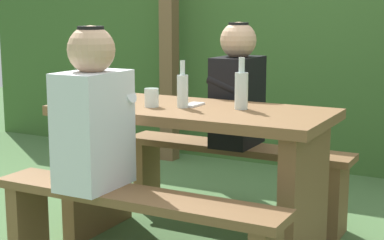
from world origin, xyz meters
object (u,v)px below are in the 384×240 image
(bench_near, at_px, (134,221))
(drinking_glass, at_px, (152,98))
(picnic_table, at_px, (192,154))
(bottle_left, at_px, (183,90))
(bottle_right, at_px, (241,89))
(person_white_shirt, at_px, (94,114))
(cell_phone, at_px, (193,105))
(bench_far, at_px, (235,166))
(person_black_coat, at_px, (237,89))

(bench_near, bearing_deg, drinking_glass, 112.07)
(picnic_table, distance_m, bench_near, 0.58)
(bottle_left, xyz_separation_m, bottle_right, (0.28, 0.09, 0.01))
(person_white_shirt, height_order, cell_phone, person_white_shirt)
(bench_far, bearing_deg, drinking_glass, -106.51)
(bench_near, height_order, bottle_left, bottle_left)
(picnic_table, height_order, bottle_right, bottle_right)
(bench_far, bearing_deg, person_white_shirt, -100.71)
(person_white_shirt, distance_m, bottle_left, 0.54)
(person_black_coat, bearing_deg, bench_far, 163.99)
(bench_far, distance_m, drinking_glass, 0.81)
(picnic_table, bearing_deg, person_white_shirt, -110.77)
(person_black_coat, bearing_deg, drinking_glass, -107.56)
(bench_far, distance_m, person_white_shirt, 1.20)
(drinking_glass, bearing_deg, person_white_shirt, -92.36)
(bench_near, relative_size, person_black_coat, 1.95)
(picnic_table, distance_m, bottle_left, 0.34)
(picnic_table, bearing_deg, bench_far, 90.00)
(picnic_table, xyz_separation_m, bench_near, (0.00, -0.54, -0.19))
(picnic_table, relative_size, cell_phone, 10.00)
(bottle_right, bearing_deg, person_white_shirt, -126.64)
(picnic_table, bearing_deg, bench_near, -90.00)
(bench_far, relative_size, cell_phone, 10.00)
(picnic_table, distance_m, drinking_glass, 0.36)
(person_black_coat, relative_size, drinking_glass, 7.62)
(bench_near, bearing_deg, bottle_right, 68.16)
(bench_far, relative_size, drinking_glass, 14.83)
(picnic_table, height_order, bench_near, picnic_table)
(person_white_shirt, bearing_deg, bottle_left, 71.50)
(picnic_table, xyz_separation_m, bottle_right, (0.24, 0.06, 0.34))
(person_black_coat, distance_m, bottle_right, 0.54)
(bench_far, relative_size, person_white_shirt, 1.95)
(bottle_left, relative_size, cell_phone, 1.70)
(drinking_glass, height_order, bottle_left, bottle_left)
(person_black_coat, height_order, drinking_glass, person_black_coat)
(picnic_table, distance_m, bench_far, 0.58)
(bottle_right, bearing_deg, picnic_table, -165.82)
(cell_phone, bearing_deg, person_white_shirt, -106.89)
(picnic_table, distance_m, person_black_coat, 0.61)
(bench_near, distance_m, drinking_glass, 0.69)
(person_white_shirt, bearing_deg, bottle_right, 53.36)
(bottle_left, bearing_deg, bottle_right, 18.79)
(picnic_table, height_order, cell_phone, cell_phone)
(bottle_right, bearing_deg, drinking_glass, -161.23)
(drinking_glass, bearing_deg, bench_far, 73.49)
(person_white_shirt, xyz_separation_m, drinking_glass, (0.02, 0.46, 0.02))
(bench_near, distance_m, person_white_shirt, 0.51)
(drinking_glass, distance_m, bottle_right, 0.46)
(person_white_shirt, distance_m, bottle_right, 0.75)
(bottle_left, height_order, cell_phone, bottle_left)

